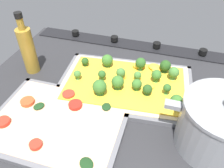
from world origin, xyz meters
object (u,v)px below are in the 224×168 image
Objects in this scene: broccoli_pizza at (128,81)px; baking_tray_back at (58,123)px; oil_bottle at (28,49)px; cooking_pot at (220,126)px; veggie_pizza_back at (57,121)px; baking_tray_front at (125,86)px.

baking_tray_back is at bearing 55.06° from broccoli_pizza.
broccoli_pizza reaches higher than baking_tray_back.
baking_tray_back is 27.18cm from oil_bottle.
baking_tray_back is at bearing 8.24° from cooking_pot.
oil_bottle is (18.17, -18.26, 7.04)cm from veggie_pizza_back.
baking_tray_front is at bearing -124.80° from veggie_pizza_back.
baking_tray_front is 1.34× the size of veggie_pizza_back.
veggie_pizza_back is 1.27× the size of cooking_pot.
broccoli_pizza is at bearing -178.25° from oil_bottle.
cooking_pot reaches higher than veggie_pizza_back.
baking_tray_back is (13.55, 19.40, -1.69)cm from broccoli_pizza.
baking_tray_back is 1.37× the size of cooking_pot.
cooking_pot is at bearing -171.76° from baking_tray_back.
baking_tray_back is (12.81, 18.97, 0.01)cm from baking_tray_front.
oil_bottle is (31.99, 0.98, 6.03)cm from broccoli_pizza.
broccoli_pizza is 27.85cm from cooking_pot.
broccoli_pizza is (-0.75, -0.43, 1.70)cm from baking_tray_front.
baking_tray_front is 1.07× the size of broccoli_pizza.
baking_tray_front is 2.11× the size of oil_bottle.
baking_tray_front is at bearing 29.85° from broccoli_pizza.
oil_bottle is at bearing -44.96° from baking_tray_back.
cooking_pot is (-37.25, -5.40, 5.92)cm from baking_tray_back.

